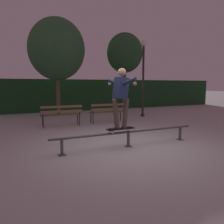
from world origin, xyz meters
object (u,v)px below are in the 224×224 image
object	(u,v)px
grind_rail	(128,134)
skateboarder	(121,93)
skateboard	(121,129)
tree_far_right	(125,53)
lamp_post_right	(143,68)
park_bench_leftmost	(61,113)
park_bench_left_center	(108,111)
tree_behind_benches	(57,49)

from	to	relation	value
grind_rail	skateboarder	world-z (taller)	skateboarder
skateboard	skateboarder	bearing A→B (deg)	2.33
skateboarder	tree_far_right	bearing A→B (deg)	61.69
tree_far_right	lamp_post_right	size ratio (longest dim) A/B	1.19
grind_rail	skateboarder	size ratio (longest dim) A/B	2.68
grind_rail	tree_far_right	xyz separation A→B (m)	(3.32, 6.59, 3.13)
skateboard	park_bench_leftmost	size ratio (longest dim) A/B	0.49
skateboarder	lamp_post_right	xyz separation A→B (m)	(3.61, 4.63, 1.04)
skateboarder	tree_far_right	xyz separation A→B (m)	(3.55, 6.59, 2.03)
park_bench_leftmost	tree_far_right	distance (m)	6.05
grind_rail	park_bench_left_center	xyz separation A→B (m)	(0.97, 3.60, 0.20)
skateboarder	park_bench_left_center	distance (m)	3.89
skateboard	park_bench_leftmost	xyz separation A→B (m)	(-0.81, 3.60, 0.04)
grind_rail	park_bench_leftmost	world-z (taller)	park_bench_leftmost
grind_rail	tree_behind_benches	xyz separation A→B (m)	(-0.53, 6.92, 3.16)
grind_rail	skateboard	bearing A→B (deg)	180.00
grind_rail	tree_far_right	distance (m)	8.02
skateboarder	tree_behind_benches	bearing A→B (deg)	92.50
park_bench_left_center	tree_far_right	xyz separation A→B (m)	(2.36, 2.99, 2.93)
grind_rail	lamp_post_right	bearing A→B (deg)	53.86
skateboarder	park_bench_leftmost	world-z (taller)	skateboarder
skateboarder	lamp_post_right	size ratio (longest dim) A/B	0.40
park_bench_left_center	lamp_post_right	bearing A→B (deg)	23.15
tree_behind_benches	park_bench_leftmost	bearing A→B (deg)	-98.81
park_bench_left_center	tree_behind_benches	xyz separation A→B (m)	(-1.50, 3.32, 2.96)
lamp_post_right	skateboard	bearing A→B (deg)	-127.96
lamp_post_right	grind_rail	bearing A→B (deg)	-126.14
grind_rail	park_bench_left_center	world-z (taller)	park_bench_left_center
grind_rail	park_bench_left_center	bearing A→B (deg)	74.97
tree_far_right	park_bench_leftmost	bearing A→B (deg)	-145.56
park_bench_left_center	skateboarder	bearing A→B (deg)	-108.36
grind_rail	tree_far_right	world-z (taller)	tree_far_right
tree_far_right	tree_behind_benches	xyz separation A→B (m)	(-3.85, 0.33, 0.03)
grind_rail	park_bench_leftmost	xyz separation A→B (m)	(-1.04, 3.60, 0.20)
park_bench_left_center	tree_far_right	bearing A→B (deg)	51.79
tree_far_right	tree_behind_benches	bearing A→B (deg)	175.16
skateboard	skateboarder	size ratio (longest dim) A/B	0.51
grind_rail	skateboard	distance (m)	0.29
grind_rail	park_bench_left_center	size ratio (longest dim) A/B	2.59
lamp_post_right	tree_far_right	bearing A→B (deg)	91.67
park_bench_leftmost	skateboarder	bearing A→B (deg)	-77.20
skateboarder	park_bench_left_center	xyz separation A→B (m)	(1.19, 3.60, -0.90)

